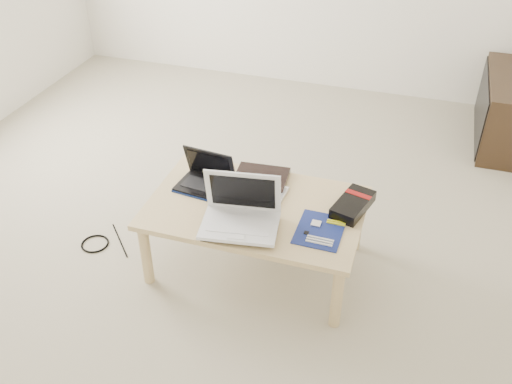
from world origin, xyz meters
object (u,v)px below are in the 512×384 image
(coffee_table, at_px, (256,213))
(netbook, at_px, (206,179))
(white_laptop, at_px, (241,214))
(media_cabinet, at_px, (510,110))
(gpu_box, at_px, (353,205))

(coffee_table, bearing_deg, netbook, 163.74)
(white_laptop, bearing_deg, media_cabinet, 56.02)
(gpu_box, bearing_deg, coffee_table, -166.30)
(media_cabinet, height_order, netbook, netbook)
(media_cabinet, distance_m, netbook, 2.42)
(netbook, height_order, white_laptop, white_laptop)
(media_cabinet, distance_m, white_laptop, 2.45)
(netbook, distance_m, white_laptop, 0.40)
(netbook, distance_m, gpu_box, 0.79)
(white_laptop, xyz_separation_m, gpu_box, (0.50, 0.30, -0.05))
(media_cabinet, height_order, gpu_box, media_cabinet)
(netbook, bearing_deg, gpu_box, 2.02)
(netbook, bearing_deg, media_cabinet, 46.71)
(gpu_box, bearing_deg, media_cabinet, 63.35)
(gpu_box, bearing_deg, netbook, -177.98)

